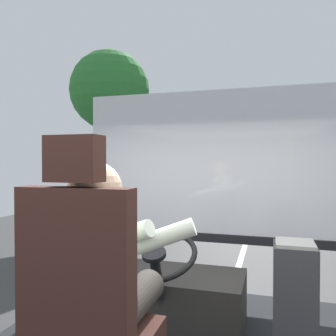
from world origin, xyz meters
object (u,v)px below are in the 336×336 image
at_px(driver_seat, 89,321).
at_px(steering_console, 170,297).
at_px(fare_box, 294,307).
at_px(bus_driver, 104,269).

xyz_separation_m(driver_seat, steering_console, (-0.00, 1.21, -0.36)).
bearing_deg(steering_console, driver_seat, -90.00).
bearing_deg(fare_box, steering_console, 159.80).
xyz_separation_m(steering_console, fare_box, (0.87, -0.32, 0.16)).
distance_m(steering_console, fare_box, 0.94).
bearing_deg(bus_driver, fare_box, 41.13).
bearing_deg(bus_driver, steering_console, 90.00).
distance_m(driver_seat, bus_driver, 0.22).
xyz_separation_m(driver_seat, fare_box, (0.87, 0.89, -0.20)).
bearing_deg(fare_box, bus_driver, -138.87).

